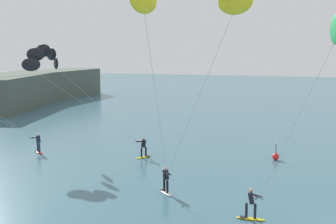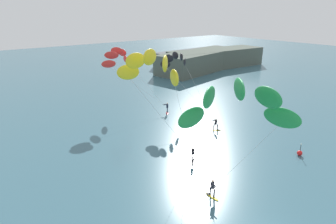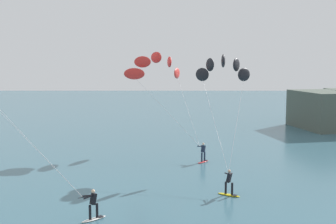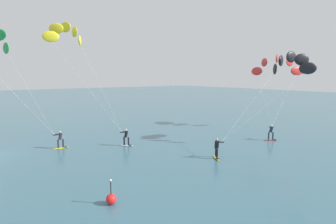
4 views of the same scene
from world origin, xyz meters
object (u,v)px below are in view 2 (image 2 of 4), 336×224
kitesurfer_far_out (237,108)px  kitesurfer_mid_water (177,62)px  kitesurfer_nearshore (153,72)px  marker_buoy (300,153)px  kitesurfer_downwind (119,58)px

kitesurfer_far_out → kitesurfer_mid_water: bearing=57.5°
kitesurfer_nearshore → kitesurfer_far_out: bearing=-84.9°
kitesurfer_nearshore → marker_buoy: size_ratio=8.99×
kitesurfer_downwind → marker_buoy: bearing=-74.5°
kitesurfer_far_out → marker_buoy: bearing=13.8°
kitesurfer_far_out → marker_buoy: size_ratio=8.37×
marker_buoy → kitesurfer_nearshore: bearing=170.3°
kitesurfer_far_out → kitesurfer_downwind: kitesurfer_far_out is taller
kitesurfer_mid_water → kitesurfer_downwind: bearing=128.3°
kitesurfer_mid_water → kitesurfer_downwind: kitesurfer_downwind is taller
kitesurfer_mid_water → kitesurfer_downwind: size_ratio=1.05×
kitesurfer_mid_water → marker_buoy: (1.62, -19.06, -7.33)m
kitesurfer_nearshore → marker_buoy: (16.98, -2.91, -10.47)m
kitesurfer_mid_water → kitesurfer_far_out: kitesurfer_far_out is taller
kitesurfer_mid_water → kitesurfer_far_out: bearing=-122.5°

